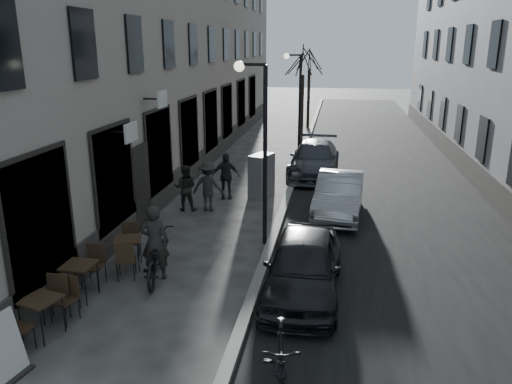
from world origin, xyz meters
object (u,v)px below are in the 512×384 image
(car_far, at_px, (314,159))
(moped, at_px, (281,366))
(sign_board, at_px, (7,353))
(car_near, at_px, (303,265))
(bistro_set_a, at_px, (42,313))
(utility_cabinet, at_px, (261,175))
(streetlamp_near, at_px, (259,134))
(bistro_set_b, at_px, (80,278))
(bicycle, at_px, (156,256))
(pedestrian_far, at_px, (226,176))
(bistro_set_c, at_px, (128,250))
(streetlamp_far, at_px, (296,93))
(pedestrian_mid, at_px, (208,186))
(tree_far, at_px, (310,58))
(car_mid, at_px, (339,195))
(pedestrian_near, at_px, (186,188))
(tree_near, at_px, (303,60))

(car_far, bearing_deg, moped, -87.73)
(sign_board, relative_size, car_near, 0.28)
(bistro_set_a, relative_size, utility_cabinet, 1.05)
(streetlamp_near, relative_size, moped, 2.47)
(bistro_set_b, bearing_deg, bistro_set_a, -88.37)
(bistro_set_a, bearing_deg, bicycle, 78.97)
(car_far, bearing_deg, sign_board, -105.47)
(bistro_set_a, bearing_deg, pedestrian_far, 94.80)
(car_far, bearing_deg, bistro_set_a, -107.40)
(streetlamp_near, relative_size, sign_board, 4.41)
(bistro_set_c, xyz_separation_m, sign_board, (-0.29, -4.45, -0.03))
(bicycle, xyz_separation_m, car_far, (3.29, 10.63, 0.15))
(streetlamp_far, relative_size, sign_board, 4.41)
(streetlamp_near, relative_size, streetlamp_far, 1.00)
(bistro_set_a, height_order, pedestrian_mid, pedestrian_mid)
(pedestrian_far, distance_m, car_far, 4.97)
(streetlamp_far, relative_size, bistro_set_c, 3.03)
(streetlamp_far, relative_size, tree_far, 0.89)
(utility_cabinet, relative_size, moped, 0.78)
(sign_board, xyz_separation_m, pedestrian_far, (1.41, 10.75, 0.39))
(streetlamp_far, height_order, bistro_set_c, streetlamp_far)
(sign_board, bearing_deg, car_mid, 70.03)
(bistro_set_a, bearing_deg, car_mid, 69.70)
(bicycle, bearing_deg, bistro_set_c, -36.13)
(utility_cabinet, xyz_separation_m, pedestrian_near, (-2.31, -2.04, -0.00))
(streetlamp_near, height_order, bicycle, streetlamp_near)
(bistro_set_b, distance_m, pedestrian_mid, 6.62)
(bistro_set_a, distance_m, bicycle, 3.07)
(tree_near, distance_m, car_near, 18.34)
(streetlamp_near, xyz_separation_m, car_near, (1.47, -2.85, -2.45))
(streetlamp_near, distance_m, moped, 7.08)
(pedestrian_near, bearing_deg, moped, 111.49)
(bicycle, relative_size, pedestrian_mid, 1.25)
(bicycle, bearing_deg, streetlamp_far, -108.89)
(bistro_set_c, relative_size, moped, 0.81)
(car_far, bearing_deg, streetlamp_far, 107.90)
(streetlamp_far, bearing_deg, moped, -85.75)
(car_mid, bearing_deg, bistro_set_b, -125.63)
(tree_far, height_order, car_near, tree_far)
(tree_far, relative_size, bicycle, 2.61)
(bistro_set_b, bearing_deg, moped, -27.07)
(sign_board, relative_size, car_far, 0.23)
(streetlamp_far, distance_m, pedestrian_mid, 9.91)
(bicycle, height_order, car_far, car_far)
(streetlamp_near, height_order, bistro_set_b, streetlamp_near)
(utility_cabinet, distance_m, car_far, 3.87)
(streetlamp_far, height_order, car_far, streetlamp_far)
(utility_cabinet, height_order, pedestrian_near, utility_cabinet)
(streetlamp_near, bearing_deg, bistro_set_c, -143.95)
(streetlamp_far, bearing_deg, car_far, -73.58)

